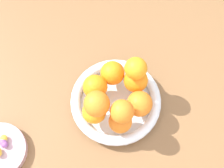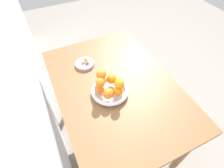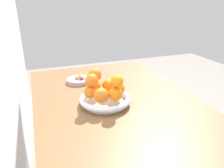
{
  "view_description": "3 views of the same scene",
  "coord_description": "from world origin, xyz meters",
  "px_view_note": "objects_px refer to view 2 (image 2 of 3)",
  "views": [
    {
      "loc": [
        0.03,
        0.34,
        1.62
      ],
      "look_at": [
        -0.04,
        0.05,
        0.86
      ],
      "focal_mm": 55.0,
      "sensor_mm": 36.0,
      "label": 1
    },
    {
      "loc": [
        -0.67,
        0.34,
        1.62
      ],
      "look_at": [
        -0.07,
        0.06,
        0.85
      ],
      "focal_mm": 28.0,
      "sensor_mm": 36.0,
      "label": 2
    },
    {
      "loc": [
        -0.9,
        0.34,
        1.21
      ],
      "look_at": [
        -0.07,
        0.04,
        0.85
      ],
      "focal_mm": 35.0,
      "sensor_mm": 36.0,
      "label": 3
    }
  ],
  "objects_px": {
    "orange_2": "(111,79)",
    "orange_8": "(119,84)",
    "orange_1": "(120,83)",
    "candy_ball_1": "(86,60)",
    "orange_5": "(108,94)",
    "candy_ball_3": "(86,63)",
    "orange_7": "(101,75)",
    "candy_ball_4": "(83,62)",
    "candy_ball_2": "(87,63)",
    "orange_0": "(118,91)",
    "fruit_bowl": "(110,91)",
    "orange_4": "(99,89)",
    "candy_ball_0": "(88,63)",
    "orange_6": "(100,83)",
    "candy_dish": "(85,64)",
    "dining_table": "(115,93)",
    "candy_ball_6": "(84,63)",
    "candy_ball_5": "(85,59)",
    "orange_3": "(101,80)"
  },
  "relations": [
    {
      "from": "orange_1",
      "to": "orange_0",
      "type": "bearing_deg",
      "value": 144.82
    },
    {
      "from": "candy_dish",
      "to": "candy_ball_0",
      "type": "height_order",
      "value": "candy_ball_0"
    },
    {
      "from": "dining_table",
      "to": "orange_1",
      "type": "bearing_deg",
      "value": -175.18
    },
    {
      "from": "candy_ball_3",
      "to": "candy_ball_0",
      "type": "bearing_deg",
      "value": -89.26
    },
    {
      "from": "orange_5",
      "to": "candy_ball_3",
      "type": "relative_size",
      "value": 3.72
    },
    {
      "from": "orange_4",
      "to": "orange_5",
      "type": "relative_size",
      "value": 0.89
    },
    {
      "from": "fruit_bowl",
      "to": "orange_4",
      "type": "relative_size",
      "value": 4.1
    },
    {
      "from": "candy_ball_6",
      "to": "candy_ball_0",
      "type": "bearing_deg",
      "value": -119.37
    },
    {
      "from": "orange_2",
      "to": "orange_8",
      "type": "height_order",
      "value": "orange_8"
    },
    {
      "from": "orange_5",
      "to": "candy_ball_3",
      "type": "bearing_deg",
      "value": 2.53
    },
    {
      "from": "orange_1",
      "to": "candy_ball_0",
      "type": "relative_size",
      "value": 3.5
    },
    {
      "from": "fruit_bowl",
      "to": "orange_6",
      "type": "height_order",
      "value": "orange_6"
    },
    {
      "from": "dining_table",
      "to": "orange_6",
      "type": "height_order",
      "value": "orange_6"
    },
    {
      "from": "candy_dish",
      "to": "candy_ball_4",
      "type": "xyz_separation_m",
      "value": [
        -0.0,
        0.01,
        0.02
      ]
    },
    {
      "from": "orange_5",
      "to": "candy_ball_4",
      "type": "distance_m",
      "value": 0.37
    },
    {
      "from": "fruit_bowl",
      "to": "candy_ball_6",
      "type": "relative_size",
      "value": 16.66
    },
    {
      "from": "orange_4",
      "to": "candy_ball_1",
      "type": "height_order",
      "value": "orange_4"
    },
    {
      "from": "orange_6",
      "to": "candy_ball_3",
      "type": "bearing_deg",
      "value": -1.99
    },
    {
      "from": "fruit_bowl",
      "to": "orange_2",
      "type": "xyz_separation_m",
      "value": [
        0.05,
        -0.03,
        0.05
      ]
    },
    {
      "from": "fruit_bowl",
      "to": "candy_ball_5",
      "type": "xyz_separation_m",
      "value": [
        0.34,
        0.04,
        0.01
      ]
    },
    {
      "from": "orange_8",
      "to": "candy_ball_2",
      "type": "height_order",
      "value": "orange_8"
    },
    {
      "from": "orange_4",
      "to": "candy_ball_4",
      "type": "distance_m",
      "value": 0.31
    },
    {
      "from": "orange_5",
      "to": "candy_ball_5",
      "type": "bearing_deg",
      "value": 0.55
    },
    {
      "from": "candy_dish",
      "to": "orange_6",
      "type": "relative_size",
      "value": 2.45
    },
    {
      "from": "orange_1",
      "to": "orange_8",
      "type": "bearing_deg",
      "value": 149.53
    },
    {
      "from": "orange_0",
      "to": "candy_ball_3",
      "type": "height_order",
      "value": "orange_0"
    },
    {
      "from": "candy_ball_3",
      "to": "orange_1",
      "type": "bearing_deg",
      "value": -158.93
    },
    {
      "from": "candy_dish",
      "to": "orange_6",
      "type": "height_order",
      "value": "orange_6"
    },
    {
      "from": "orange_2",
      "to": "orange_8",
      "type": "xyz_separation_m",
      "value": [
        -0.1,
        -0.0,
        0.06
      ]
    },
    {
      "from": "orange_2",
      "to": "orange_6",
      "type": "xyz_separation_m",
      "value": [
        -0.05,
        0.09,
        0.05
      ]
    },
    {
      "from": "candy_ball_5",
      "to": "orange_6",
      "type": "bearing_deg",
      "value": 176.37
    },
    {
      "from": "orange_5",
      "to": "orange_6",
      "type": "relative_size",
      "value": 1.15
    },
    {
      "from": "candy_ball_2",
      "to": "candy_ball_4",
      "type": "xyz_separation_m",
      "value": [
        0.02,
        0.02,
        0.0
      ]
    },
    {
      "from": "candy_ball_4",
      "to": "candy_ball_5",
      "type": "relative_size",
      "value": 1.0
    },
    {
      "from": "candy_ball_6",
      "to": "fruit_bowl",
      "type": "bearing_deg",
      "value": -168.51
    },
    {
      "from": "candy_ball_4",
      "to": "candy_ball_6",
      "type": "distance_m",
      "value": 0.01
    },
    {
      "from": "orange_5",
      "to": "orange_8",
      "type": "distance_m",
      "value": 0.09
    },
    {
      "from": "orange_5",
      "to": "candy_ball_0",
      "type": "height_order",
      "value": "orange_5"
    },
    {
      "from": "orange_0",
      "to": "orange_5",
      "type": "xyz_separation_m",
      "value": [
        0.01,
        0.06,
        0.0
      ]
    },
    {
      "from": "orange_3",
      "to": "dining_table",
      "type": "bearing_deg",
      "value": -99.75
    },
    {
      "from": "candy_ball_5",
      "to": "fruit_bowl",
      "type": "bearing_deg",
      "value": -173.56
    },
    {
      "from": "candy_ball_3",
      "to": "candy_ball_6",
      "type": "bearing_deg",
      "value": 38.4
    },
    {
      "from": "candy_ball_3",
      "to": "candy_ball_6",
      "type": "height_order",
      "value": "candy_ball_3"
    },
    {
      "from": "fruit_bowl",
      "to": "orange_2",
      "type": "relative_size",
      "value": 3.76
    },
    {
      "from": "candy_ball_4",
      "to": "candy_ball_6",
      "type": "height_order",
      "value": "candy_ball_4"
    },
    {
      "from": "orange_1",
      "to": "candy_ball_2",
      "type": "distance_m",
      "value": 0.32
    },
    {
      "from": "candy_dish",
      "to": "candy_ball_2",
      "type": "xyz_separation_m",
      "value": [
        -0.02,
        -0.01,
        0.02
      ]
    },
    {
      "from": "candy_ball_4",
      "to": "candy_ball_5",
      "type": "height_order",
      "value": "same"
    },
    {
      "from": "orange_7",
      "to": "candy_ball_4",
      "type": "relative_size",
      "value": 3.19
    },
    {
      "from": "orange_1",
      "to": "candy_ball_1",
      "type": "bearing_deg",
      "value": 17.09
    }
  ]
}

